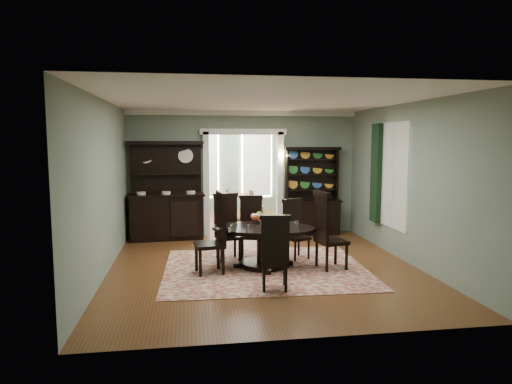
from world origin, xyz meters
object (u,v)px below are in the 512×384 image
welsh_dresser (312,203)px  parlor_table (234,203)px  sideboard (167,205)px  dining_table (263,239)px

welsh_dresser → parlor_table: size_ratio=2.57×
sideboard → parlor_table: size_ratio=2.75×
dining_table → parlor_table: (-0.05, 4.88, -0.01)m
dining_table → parlor_table: 4.88m
parlor_table → sideboard: bearing=-129.0°
dining_table → sideboard: sideboard is taller
welsh_dresser → parlor_table: 2.78m
sideboard → welsh_dresser: bearing=-3.7°
welsh_dresser → parlor_table: (-1.71, 2.17, -0.27)m
sideboard → welsh_dresser: sideboard is taller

